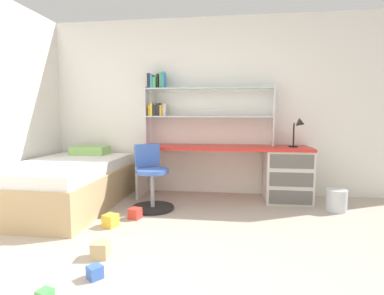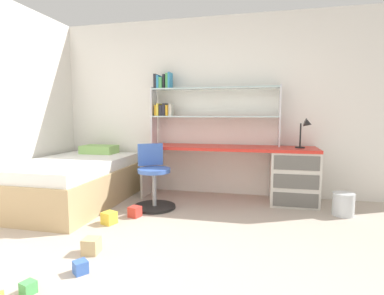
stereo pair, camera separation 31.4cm
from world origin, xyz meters
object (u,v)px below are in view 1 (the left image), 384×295
object	(u,v)px
bookshelf_hutch	(190,103)
bed_platform	(66,184)
desk_lamp	(299,128)
toy_block_blue_0	(95,272)
waste_bin	(336,200)
desk	(269,170)
toy_block_red_1	(135,213)
toy_block_yellow_5	(110,220)
swivel_chair	(152,184)
toy_block_natural_3	(100,250)

from	to	relation	value
bookshelf_hutch	bed_platform	distance (m)	1.96
desk_lamp	toy_block_blue_0	size ratio (longest dim) A/B	4.14
toy_block_blue_0	bookshelf_hutch	bearing A→B (deg)	81.54
waste_bin	desk	bearing A→B (deg)	153.39
bookshelf_hutch	toy_block_red_1	distance (m)	1.75
bed_platform	toy_block_blue_0	size ratio (longest dim) A/B	20.08
waste_bin	toy_block_yellow_5	world-z (taller)	waste_bin
swivel_chair	toy_block_yellow_5	world-z (taller)	swivel_chair
bed_platform	toy_block_blue_0	world-z (taller)	bed_platform
desk	desk_lamp	xyz separation A→B (m)	(0.36, -0.03, 0.57)
desk	swivel_chair	xyz separation A→B (m)	(-1.48, -0.57, -0.10)
desk	toy_block_natural_3	xyz separation A→B (m)	(-1.55, -1.88, -0.35)
bed_platform	waste_bin	bearing A→B (deg)	4.50
desk	toy_block_red_1	bearing A→B (deg)	-148.49
waste_bin	toy_block_blue_0	world-z (taller)	waste_bin
toy_block_natural_3	toy_block_yellow_5	world-z (taller)	same
desk	toy_block_red_1	size ratio (longest dim) A/B	19.62
desk_lamp	toy_block_yellow_5	bearing A→B (deg)	-150.37
desk	toy_block_yellow_5	xyz separation A→B (m)	(-1.74, -1.22, -0.35)
waste_bin	toy_block_natural_3	bearing A→B (deg)	-146.80
bookshelf_hutch	toy_block_yellow_5	xyz separation A→B (m)	(-0.64, -1.39, -1.26)
toy_block_yellow_5	bed_platform	bearing A→B (deg)	144.43
waste_bin	bookshelf_hutch	bearing A→B (deg)	163.86
desk_lamp	swivel_chair	xyz separation A→B (m)	(-1.84, -0.55, -0.67)
desk	toy_block_red_1	world-z (taller)	desk
bookshelf_hutch	bed_platform	xyz separation A→B (m)	(-1.46, -0.80, -1.04)
desk_lamp	toy_block_red_1	size ratio (longest dim) A/B	3.23
swivel_chair	waste_bin	bearing A→B (deg)	5.09
bookshelf_hutch	toy_block_yellow_5	size ratio (longest dim) A/B	14.08
swivel_chair	toy_block_red_1	distance (m)	0.47
toy_block_natural_3	desk	bearing A→B (deg)	50.47
toy_block_red_1	toy_block_natural_3	bearing A→B (deg)	-89.06
waste_bin	toy_block_red_1	world-z (taller)	waste_bin
waste_bin	toy_block_natural_3	world-z (taller)	waste_bin
toy_block_blue_0	toy_block_natural_3	distance (m)	0.32
toy_block_natural_3	bed_platform	bearing A→B (deg)	129.19
bed_platform	toy_block_red_1	world-z (taller)	bed_platform
bookshelf_hutch	bed_platform	size ratio (longest dim) A/B	0.97
bookshelf_hutch	toy_block_natural_3	size ratio (longest dim) A/B	14.04
bed_platform	desk	bearing A→B (deg)	13.92
desk_lamp	toy_block_natural_3	size ratio (longest dim) A/B	2.98
bookshelf_hutch	waste_bin	bearing A→B (deg)	-16.14
desk_lamp	waste_bin	size ratio (longest dim) A/B	1.47
desk	desk_lamp	world-z (taller)	desk_lamp
waste_bin	toy_block_natural_3	distance (m)	2.75
bookshelf_hutch	desk_lamp	distance (m)	1.52
toy_block_blue_0	toy_block_red_1	world-z (taller)	toy_block_red_1
desk_lamp	bed_platform	xyz separation A→B (m)	(-2.93, -0.61, -0.69)
bookshelf_hutch	toy_block_natural_3	distance (m)	2.44
toy_block_yellow_5	desk	bearing A→B (deg)	35.09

